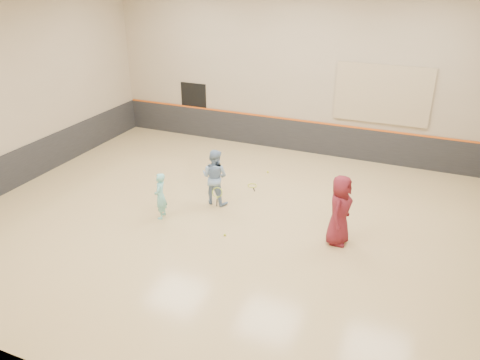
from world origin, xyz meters
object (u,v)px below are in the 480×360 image
at_px(girl, 160,196).
at_px(young_man, 340,210).
at_px(instructor, 215,177).
at_px(spare_racket, 252,185).

bearing_deg(girl, young_man, 84.26).
distance_m(instructor, spare_racket, 1.80).
height_order(instructor, spare_racket, instructor).
bearing_deg(instructor, spare_racket, -107.70).
relative_size(girl, spare_racket, 2.02).
relative_size(instructor, spare_racket, 2.54).
bearing_deg(young_man, instructor, 83.17).
xyz_separation_m(girl, spare_racket, (1.61, 2.89, -0.65)).
bearing_deg(spare_racket, instructor, -112.06).
distance_m(instructor, young_man, 3.92).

